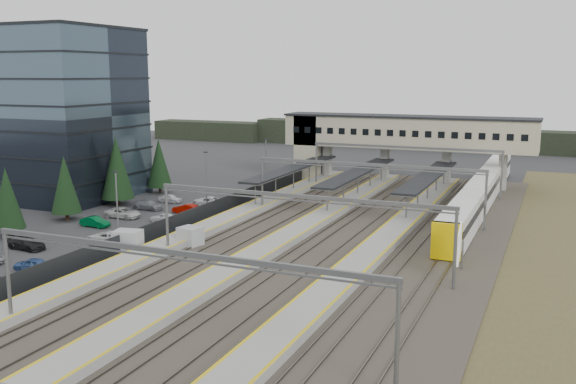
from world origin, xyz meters
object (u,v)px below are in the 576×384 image
at_px(relay_cabin_far, 190,237).
at_px(train, 482,191).
at_px(office_building, 45,113).
at_px(relay_cabin_near, 128,241).
at_px(billboard, 459,245).
at_px(footbridge, 390,135).

xyz_separation_m(relay_cabin_far, train, (25.50, 33.90, 1.00)).
distance_m(office_building, relay_cabin_near, 37.90).
bearing_deg(relay_cabin_near, billboard, 7.92).
xyz_separation_m(relay_cabin_far, footbridge, (9.20, 46.58, 6.89)).
xyz_separation_m(office_building, train, (60.00, 17.32, -10.15)).
bearing_deg(relay_cabin_near, relay_cabin_far, 40.98).
height_order(office_building, footbridge, office_building).
bearing_deg(office_building, relay_cabin_near, -34.91).
relative_size(train, billboard, 10.94).
bearing_deg(footbridge, relay_cabin_near, -105.41).
distance_m(footbridge, billboard, 49.94).
distance_m(relay_cabin_near, relay_cabin_far, 6.34).
distance_m(office_building, billboard, 64.58).
xyz_separation_m(relay_cabin_near, billboard, (32.10, 4.46, 1.89)).
bearing_deg(office_building, train, 16.10).
bearing_deg(billboard, footbridge, 111.38).
bearing_deg(billboard, relay_cabin_far, -179.35).
height_order(footbridge, billboard, footbridge).
bearing_deg(relay_cabin_far, office_building, 154.32).
bearing_deg(footbridge, train, -37.89).
relative_size(footbridge, billboard, 7.44).
bearing_deg(footbridge, billboard, -68.62).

